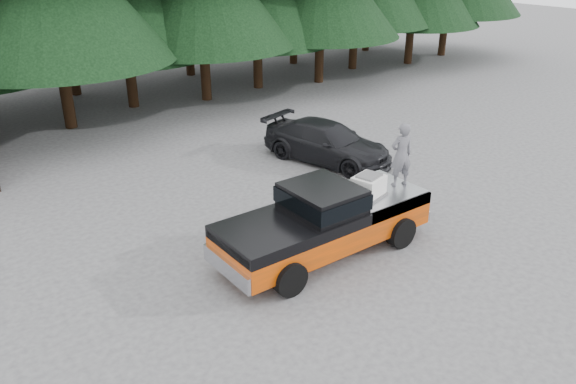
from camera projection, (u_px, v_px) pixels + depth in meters
ground at (291, 259)px, 14.42m from camera, size 120.00×120.00×0.00m
pickup_truck at (324, 230)px, 14.46m from camera, size 6.00×2.04×1.33m
truck_cab at (322, 197)px, 14.01m from camera, size 1.66×1.90×0.59m
air_compressor at (369, 187)px, 14.67m from camera, size 0.93×0.83×0.54m
man_on_bed at (401, 155)px, 15.08m from camera, size 0.74×0.59×1.77m
parked_car at (327, 142)px, 20.45m from camera, size 3.27×5.34×1.44m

